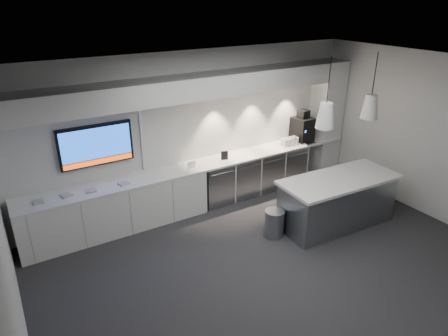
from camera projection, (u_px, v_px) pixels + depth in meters
floor at (269, 261)px, 6.37m from camera, size 7.00×7.00×0.00m
ceiling at (280, 71)px, 5.17m from camera, size 7.00×7.00×0.00m
wall_back at (194, 130)px, 7.73m from camera, size 7.00×0.00×7.00m
wall_front at (435, 269)px, 3.81m from camera, size 7.00×0.00×7.00m
wall_left at (4, 249)px, 4.11m from camera, size 0.00×7.00×7.00m
wall_right at (423, 135)px, 7.43m from camera, size 0.00×7.00×7.00m
back_counter at (203, 165)px, 7.72m from camera, size 6.80×0.65×0.04m
left_base_cabinets at (117, 208)px, 7.07m from camera, size 3.30×0.63×0.86m
fridge_unit_a at (215, 183)px, 8.02m from camera, size 0.60×0.61×0.85m
fridge_unit_b at (241, 176)px, 8.32m from camera, size 0.60×0.61×0.85m
fridge_unit_c at (265, 170)px, 8.62m from camera, size 0.60×0.61×0.85m
fridge_unit_d at (288, 164)px, 8.92m from camera, size 0.60×0.61×0.85m
backsplash at (246, 118)px, 8.26m from camera, size 4.60×0.03×1.30m
soffit at (201, 86)px, 7.13m from camera, size 6.90×0.60×0.40m
column at (326, 119)px, 9.09m from camera, size 0.55×0.55×2.60m
wall_tv at (96, 145)px, 6.76m from camera, size 1.25×0.07×0.72m
island at (337, 201)px, 7.23m from camera, size 2.23×1.05×0.93m
bin at (274, 223)px, 6.96m from camera, size 0.38×0.38×0.49m
coffee_machine at (302, 128)px, 8.82m from camera, size 0.41×0.57×0.70m
sign_black at (225, 155)px, 7.86m from camera, size 0.14×0.07×0.18m
sign_white at (192, 165)px, 7.47m from camera, size 0.18×0.06×0.14m
cup_cluster at (290, 141)px, 8.63m from camera, size 0.40×0.19×0.16m
tray_a at (38, 202)px, 6.27m from camera, size 0.16×0.16×0.02m
tray_b at (66, 195)px, 6.47m from camera, size 0.20×0.20×0.02m
tray_c at (91, 191)px, 6.63m from camera, size 0.18×0.18×0.02m
tray_d at (124, 184)px, 6.88m from camera, size 0.20×0.20×0.02m
pendant_left at (325, 115)px, 6.30m from camera, size 0.29×0.29×1.12m
pendant_right at (370, 106)px, 6.80m from camera, size 0.29×0.29×1.12m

